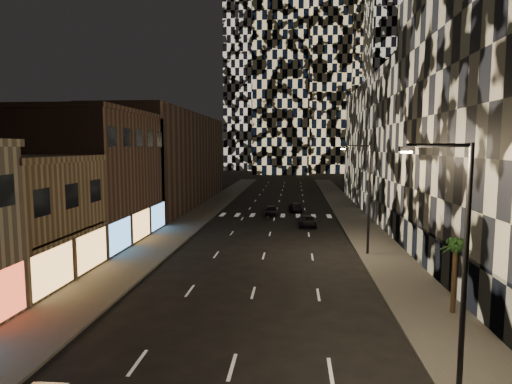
% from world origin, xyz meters
% --- Properties ---
extents(sidewalk_left, '(4.00, 120.00, 0.15)m').
position_xyz_m(sidewalk_left, '(-10.00, 50.00, 0.07)').
color(sidewalk_left, '#47443F').
rests_on(sidewalk_left, ground).
extents(sidewalk_right, '(4.00, 120.00, 0.15)m').
position_xyz_m(sidewalk_right, '(10.00, 50.00, 0.07)').
color(sidewalk_right, '#47443F').
rests_on(sidewalk_right, ground).
extents(curb_left, '(0.20, 120.00, 0.15)m').
position_xyz_m(curb_left, '(-7.90, 50.00, 0.07)').
color(curb_left, '#4C4C47').
rests_on(curb_left, ground).
extents(curb_right, '(0.20, 120.00, 0.15)m').
position_xyz_m(curb_right, '(7.90, 50.00, 0.07)').
color(curb_right, '#4C4C47').
rests_on(curb_right, ground).
extents(retail_tan, '(10.00, 10.00, 8.00)m').
position_xyz_m(retail_tan, '(-17.00, 21.00, 4.00)').
color(retail_tan, '#816A4D').
rests_on(retail_tan, ground).
extents(retail_brown, '(10.00, 15.00, 12.00)m').
position_xyz_m(retail_brown, '(-17.00, 33.50, 6.00)').
color(retail_brown, '#50382D').
rests_on(retail_brown, ground).
extents(retail_filler_left, '(10.00, 40.00, 14.00)m').
position_xyz_m(retail_filler_left, '(-17.00, 60.00, 7.00)').
color(retail_filler_left, '#50382D').
rests_on(retail_filler_left, ground).
extents(midrise_base, '(0.60, 25.00, 3.00)m').
position_xyz_m(midrise_base, '(12.30, 24.50, 1.50)').
color(midrise_base, '#383838').
rests_on(midrise_base, ground).
extents(midrise_filler_right, '(16.00, 40.00, 18.00)m').
position_xyz_m(midrise_filler_right, '(20.00, 57.00, 9.00)').
color(midrise_filler_right, '#232326').
rests_on(midrise_filler_right, ground).
extents(tower_right_mid, '(20.00, 20.00, 100.00)m').
position_xyz_m(tower_right_mid, '(35.00, 135.00, 50.00)').
color(tower_right_mid, black).
rests_on(tower_right_mid, ground).
extents(tower_left_back, '(24.00, 24.00, 120.00)m').
position_xyz_m(tower_left_back, '(-12.00, 165.00, 60.00)').
color(tower_left_back, black).
rests_on(tower_left_back, ground).
extents(tower_center_low, '(18.00, 18.00, 95.00)m').
position_xyz_m(tower_center_low, '(-2.00, 140.00, 47.50)').
color(tower_center_low, black).
rests_on(tower_center_low, ground).
extents(streetlight_near, '(2.55, 0.25, 9.00)m').
position_xyz_m(streetlight_near, '(8.35, 10.00, 5.35)').
color(streetlight_near, black).
rests_on(streetlight_near, sidewalk_right).
extents(streetlight_far, '(2.55, 0.25, 9.00)m').
position_xyz_m(streetlight_far, '(8.35, 30.00, 5.35)').
color(streetlight_far, black).
rests_on(streetlight_far, sidewalk_right).
extents(car_dark_midlane, '(1.63, 3.96, 1.34)m').
position_xyz_m(car_dark_midlane, '(-0.50, 49.64, 0.67)').
color(car_dark_midlane, black).
rests_on(car_dark_midlane, ground).
extents(car_dark_oncoming, '(2.11, 4.37, 1.23)m').
position_xyz_m(car_dark_oncoming, '(2.70, 53.81, 0.61)').
color(car_dark_oncoming, black).
rests_on(car_dark_oncoming, ground).
extents(car_dark_rightlane, '(1.98, 4.24, 1.17)m').
position_xyz_m(car_dark_rightlane, '(4.00, 42.43, 0.59)').
color(car_dark_rightlane, black).
rests_on(car_dark_rightlane, ground).
extents(palm_tree, '(2.04, 2.06, 4.04)m').
position_xyz_m(palm_tree, '(11.00, 17.47, 3.49)').
color(palm_tree, '#47331E').
rests_on(palm_tree, sidewalk_right).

